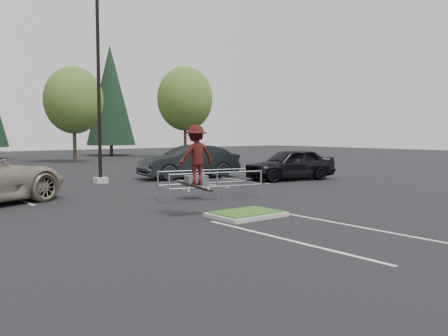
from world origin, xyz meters
TOP-DOWN VIEW (x-y plane):
  - ground at (0.00, 0.00)m, footprint 120.00×120.00m
  - grass_median at (0.00, 0.00)m, footprint 2.20×1.60m
  - stall_lines at (-1.35, 6.02)m, footprint 22.62×17.60m
  - light_pole at (0.50, 12.00)m, footprint 0.70×0.60m
  - decid_c at (5.99, 29.83)m, footprint 5.12×5.12m
  - decid_d at (17.99, 30.33)m, footprint 5.76×5.76m
  - conif_c at (14.00, 39.50)m, footprint 5.50×5.50m
  - cart_corral at (1.15, 4.10)m, footprint 4.15×2.24m
  - skateboarder at (-1.20, 1.00)m, footprint 1.25×0.77m
  - car_r_charc at (5.69, 11.50)m, footprint 5.96×2.80m
  - car_r_black at (9.48, 7.15)m, footprint 5.45×3.11m

SIDE VIEW (x-z plane):
  - ground at x=0.00m, z-range 0.00..0.00m
  - stall_lines at x=-1.35m, z-range 0.00..0.01m
  - grass_median at x=0.00m, z-range 0.00..0.16m
  - cart_corral at x=1.15m, z-range 0.14..1.26m
  - car_r_black at x=9.48m, z-range 0.00..1.75m
  - car_r_charc at x=5.69m, z-range 0.00..1.89m
  - skateboarder at x=-1.20m, z-range 0.83..2.95m
  - light_pole at x=0.50m, z-range -0.50..9.62m
  - decid_c at x=5.99m, z-range 1.06..9.45m
  - decid_d at x=17.99m, z-range 1.20..10.63m
  - conif_c at x=14.00m, z-range 0.60..13.10m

